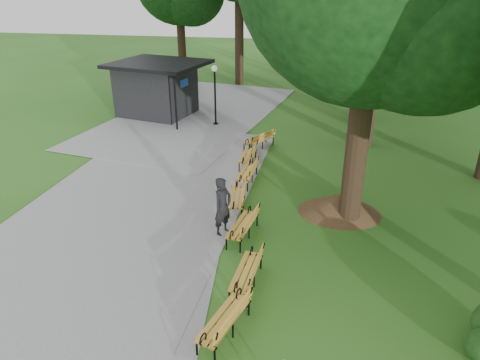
% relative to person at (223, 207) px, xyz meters
% --- Properties ---
extents(ground, '(100.00, 100.00, 0.00)m').
position_rel_person_xyz_m(ground, '(0.32, -1.21, -0.96)').
color(ground, '#29611B').
rests_on(ground, ground).
extents(path, '(12.00, 38.00, 0.06)m').
position_rel_person_xyz_m(path, '(-3.68, 1.79, -0.93)').
color(path, gray).
rests_on(path, ground).
extents(person, '(0.74, 0.84, 1.93)m').
position_rel_person_xyz_m(person, '(0.00, 0.00, 0.00)').
color(person, black).
rests_on(person, ground).
extents(kiosk, '(5.78, 5.29, 3.10)m').
position_rel_person_xyz_m(kiosk, '(-6.72, 12.39, 0.59)').
color(kiosk, black).
rests_on(kiosk, ground).
extents(lamp_post, '(0.32, 0.32, 3.23)m').
position_rel_person_xyz_m(lamp_post, '(-2.88, 11.05, 1.35)').
color(lamp_post, black).
rests_on(lamp_post, ground).
extents(dirt_mound, '(2.38, 2.38, 0.71)m').
position_rel_person_xyz_m(dirt_mound, '(3.65, 2.09, -0.61)').
color(dirt_mound, '#47301C').
rests_on(dirt_mound, ground).
extents(bench_1, '(1.15, 2.00, 0.88)m').
position_rel_person_xyz_m(bench_1, '(0.98, -4.26, -0.52)').
color(bench_1, gold).
rests_on(bench_1, ground).
extents(bench_2, '(0.78, 1.94, 0.88)m').
position_rel_person_xyz_m(bench_2, '(1.16, -2.43, -0.52)').
color(bench_2, gold).
rests_on(bench_2, ground).
extents(bench_3, '(0.94, 1.98, 0.88)m').
position_rel_person_xyz_m(bench_3, '(0.64, -0.10, -0.52)').
color(bench_3, gold).
rests_on(bench_3, ground).
extents(bench_4, '(0.86, 1.96, 0.88)m').
position_rel_person_xyz_m(bench_4, '(0.11, 1.76, -0.52)').
color(bench_4, gold).
rests_on(bench_4, ground).
extents(bench_5, '(0.75, 1.93, 0.88)m').
position_rel_person_xyz_m(bench_5, '(0.09, 3.89, -0.52)').
color(bench_5, gold).
rests_on(bench_5, ground).
extents(bench_6, '(0.64, 1.90, 0.88)m').
position_rel_person_xyz_m(bench_6, '(-0.18, 5.70, -0.52)').
color(bench_6, gold).
rests_on(bench_6, ground).
extents(bench_7, '(1.53, 1.96, 0.88)m').
position_rel_person_xyz_m(bench_7, '(0.00, 7.78, -0.52)').
color(bench_7, gold).
rests_on(bench_7, ground).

